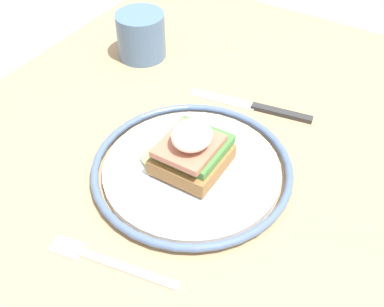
# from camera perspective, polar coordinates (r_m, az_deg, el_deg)

# --- Properties ---
(dining_table) EXTENTS (0.95, 0.85, 0.75)m
(dining_table) POSITION_cam_1_polar(r_m,az_deg,el_deg) (0.70, 3.81, -10.29)
(dining_table) COLOR tan
(dining_table) RESTS_ON ground_plane
(plate) EXTENTS (0.26, 0.26, 0.02)m
(plate) POSITION_cam_1_polar(r_m,az_deg,el_deg) (0.62, 0.00, -1.83)
(plate) COLOR silver
(plate) RESTS_ON dining_table
(sandwich) EXTENTS (0.09, 0.11, 0.07)m
(sandwich) POSITION_cam_1_polar(r_m,az_deg,el_deg) (0.59, -0.11, 0.46)
(sandwich) COLOR olive
(sandwich) RESTS_ON plate
(fork) EXTENTS (0.04, 0.15, 0.00)m
(fork) POSITION_cam_1_polar(r_m,az_deg,el_deg) (0.54, -10.15, -12.49)
(fork) COLOR silver
(fork) RESTS_ON dining_table
(knife) EXTENTS (0.04, 0.18, 0.01)m
(knife) POSITION_cam_1_polar(r_m,az_deg,el_deg) (0.73, 7.82, 5.46)
(knife) COLOR #2D2D2D
(knife) RESTS_ON dining_table
(cup) EXTENTS (0.08, 0.08, 0.08)m
(cup) POSITION_cam_1_polar(r_m,az_deg,el_deg) (0.83, -6.06, 13.83)
(cup) COLOR slate
(cup) RESTS_ON dining_table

